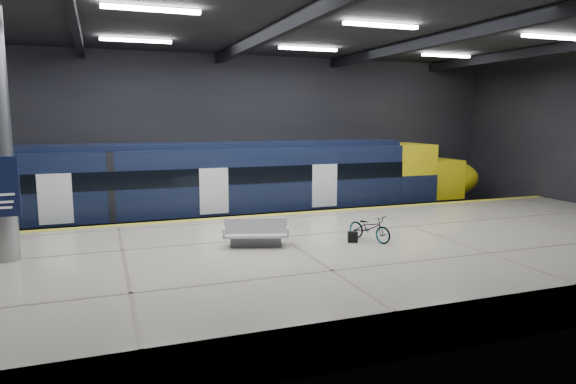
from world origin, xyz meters
TOP-DOWN VIEW (x-y plane):
  - ground at (0.00, 0.00)m, footprint 30.00×30.00m
  - room_shell at (-0.00, 0.00)m, footprint 30.10×16.10m
  - platform at (0.00, -2.50)m, footprint 30.00×11.00m
  - safety_strip at (0.00, 2.75)m, footprint 30.00×0.40m
  - rails at (0.00, 5.50)m, footprint 30.00×1.52m
  - train at (-2.35, 5.50)m, footprint 29.40×2.84m
  - bench at (-1.12, -1.87)m, footprint 2.14×1.37m
  - bicycle at (2.48, -2.48)m, footprint 1.16×1.71m
  - pannier_bag at (1.88, -2.48)m, footprint 0.34×0.26m

SIDE VIEW (x-z plane):
  - ground at x=0.00m, z-range 0.00..0.00m
  - rails at x=0.00m, z-range 0.00..0.16m
  - platform at x=0.00m, z-range 0.00..1.10m
  - safety_strip at x=0.00m, z-range 1.10..1.11m
  - pannier_bag at x=1.88m, z-range 1.10..1.45m
  - bench at x=-1.12m, z-range 0.97..1.85m
  - bicycle at x=2.48m, z-range 1.10..1.95m
  - train at x=-2.35m, z-range 0.16..3.95m
  - room_shell at x=0.00m, z-range 1.69..9.74m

